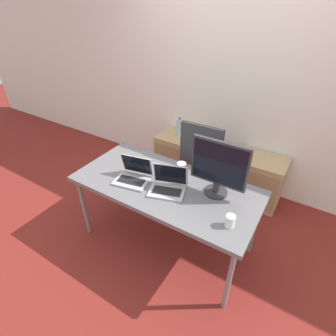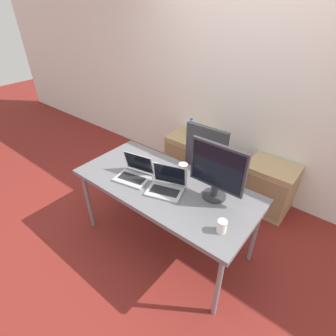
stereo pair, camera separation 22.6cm
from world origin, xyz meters
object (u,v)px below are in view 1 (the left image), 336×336
laptop_right (168,186)px  coffee_cup_white (230,221)px  cabinet_right (259,180)px  water_bottle (180,128)px  coffee_cup_brown (181,169)px  office_chair (205,175)px  laptop_left (133,176)px  monitor (219,168)px  cabinet_left (179,155)px

laptop_right → coffee_cup_white: laptop_right is taller
cabinet_right → water_bottle: (-1.10, 0.00, 0.41)m
water_bottle → coffee_cup_brown: coffee_cup_brown is taller
office_chair → coffee_cup_brown: 0.63m
water_bottle → coffee_cup_brown: bearing=-59.4°
cabinet_right → laptop_left: 1.59m
water_bottle → coffee_cup_brown: (0.55, -0.93, 0.09)m
water_bottle → monitor: (0.94, -1.02, 0.29)m
cabinet_right → coffee_cup_brown: coffee_cup_brown is taller
office_chair → laptop_right: (-0.01, -0.79, 0.36)m
cabinet_right → laptop_left: laptop_left is taller
cabinet_left → monitor: (0.94, -1.02, 0.70)m
laptop_right → monitor: (0.36, 0.18, 0.21)m
coffee_cup_white → coffee_cup_brown: (-0.62, 0.39, 0.01)m
cabinet_right → monitor: size_ratio=1.20×
office_chair → coffee_cup_white: 1.14m
cabinet_left → coffee_cup_brown: bearing=-59.3°
office_chair → cabinet_right: size_ratio=1.90×
laptop_left → coffee_cup_white: size_ratio=3.37×
laptop_right → coffee_cup_brown: laptop_right is taller
cabinet_right → laptop_left: (-0.87, -1.24, 0.49)m
cabinet_right → coffee_cup_white: size_ratio=5.91×
water_bottle → laptop_right: 1.34m
laptop_right → cabinet_right: bearing=66.4°
laptop_right → coffee_cup_white: bearing=-11.2°
cabinet_left → laptop_left: (0.23, -1.24, 0.49)m
cabinet_left → water_bottle: (0.00, 0.00, 0.41)m
office_chair → monitor: size_ratio=2.28×
cabinet_right → monitor: monitor is taller
laptop_left → monitor: monitor is taller
coffee_cup_white → coffee_cup_brown: size_ratio=0.85×
cabinet_left → laptop_left: 1.36m
coffee_cup_white → coffee_cup_brown: bearing=147.9°
office_chair → water_bottle: bearing=144.3°
office_chair → laptop_left: size_ratio=3.34×
monitor → coffee_cup_white: size_ratio=4.94×
cabinet_right → laptop_left: bearing=-125.0°
cabinet_left → monitor: monitor is taller
water_bottle → coffee_cup_white: (1.17, -1.32, 0.08)m
laptop_left → monitor: (0.71, 0.22, 0.21)m
monitor → coffee_cup_brown: bearing=166.7°
coffee_cup_white → cabinet_right: bearing=93.2°
monitor → coffee_cup_white: 0.43m
laptop_left → coffee_cup_white: (0.94, -0.08, 0.00)m
office_chair → water_bottle: office_chair is taller
laptop_left → coffee_cup_white: 0.95m
laptop_left → laptop_right: bearing=6.5°
coffee_cup_white → laptop_right: bearing=168.8°
water_bottle → coffee_cup_white: 1.77m
cabinet_right → laptop_right: (-0.53, -1.20, 0.49)m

